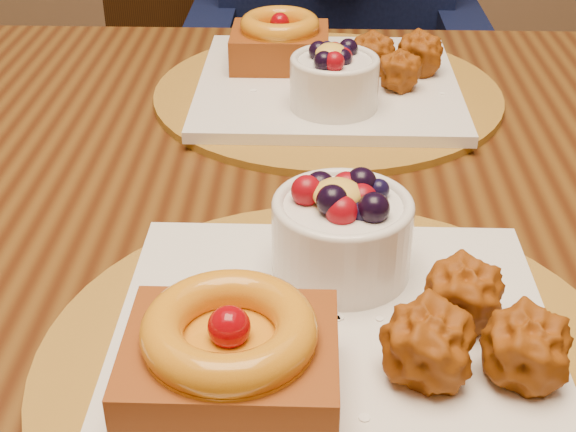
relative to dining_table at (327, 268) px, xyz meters
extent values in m
cube|color=#391A0A|center=(0.00, 0.00, 0.06)|extent=(1.60, 0.90, 0.04)
cylinder|color=brown|center=(0.00, -0.22, 0.08)|extent=(0.38, 0.38, 0.01)
cube|color=white|center=(0.00, -0.22, 0.09)|extent=(0.28, 0.28, 0.01)
cube|color=#541E07|center=(-0.06, -0.27, 0.12)|extent=(0.12, 0.10, 0.04)
torus|color=#B9600B|center=(-0.06, -0.27, 0.15)|extent=(0.10, 0.10, 0.02)
sphere|color=#7D0208|center=(-0.06, -0.27, 0.15)|extent=(0.02, 0.02, 0.02)
sphere|color=#9A490B|center=(0.08, -0.19, 0.12)|extent=(0.05, 0.05, 0.05)
sphere|color=#9A490B|center=(0.05, -0.24, 0.12)|extent=(0.05, 0.05, 0.05)
sphere|color=#9A490B|center=(0.11, -0.24, 0.12)|extent=(0.05, 0.05, 0.05)
cylinder|color=white|center=(0.01, -0.14, 0.12)|extent=(0.10, 0.10, 0.05)
torus|color=white|center=(0.01, -0.14, 0.15)|extent=(0.10, 0.10, 0.01)
ellipsoid|color=gold|center=(0.00, -0.14, 0.16)|extent=(0.03, 0.03, 0.02)
cylinder|color=brown|center=(0.00, 0.22, 0.08)|extent=(0.38, 0.38, 0.01)
cube|color=white|center=(0.00, 0.22, 0.09)|extent=(0.28, 0.28, 0.01)
cube|color=#541E07|center=(-0.05, 0.26, 0.12)|extent=(0.11, 0.09, 0.04)
torus|color=#B9600B|center=(-0.05, 0.26, 0.14)|extent=(0.09, 0.09, 0.02)
sphere|color=#7D0208|center=(-0.05, 0.26, 0.15)|extent=(0.02, 0.02, 0.02)
sphere|color=#9A490B|center=(0.07, 0.20, 0.12)|extent=(0.04, 0.04, 0.04)
sphere|color=#9A490B|center=(0.05, 0.24, 0.12)|extent=(0.04, 0.04, 0.04)
sphere|color=#9A490B|center=(0.10, 0.24, 0.12)|extent=(0.04, 0.04, 0.04)
cylinder|color=white|center=(0.00, 0.15, 0.12)|extent=(0.09, 0.09, 0.05)
torus|color=white|center=(0.00, 0.15, 0.15)|extent=(0.09, 0.09, 0.01)
ellipsoid|color=gold|center=(0.00, 0.15, 0.15)|extent=(0.03, 0.03, 0.02)
cube|color=black|center=(-0.19, 0.77, -0.20)|extent=(0.50, 0.50, 0.04)
cylinder|color=black|center=(-0.38, 0.56, -0.45)|extent=(0.04, 0.04, 0.46)
cylinder|color=black|center=(0.03, 0.58, -0.45)|extent=(0.04, 0.04, 0.46)
cylinder|color=black|center=(-0.40, 0.96, -0.45)|extent=(0.04, 0.04, 0.46)
cylinder|color=black|center=(0.00, 0.99, -0.45)|extent=(0.04, 0.04, 0.46)
cube|color=black|center=(0.02, 0.74, 0.03)|extent=(0.37, 0.19, 0.53)
cube|color=black|center=(-0.18, 0.62, 0.01)|extent=(0.07, 0.26, 0.07)
cube|color=black|center=(0.21, 0.62, 0.01)|extent=(0.07, 0.26, 0.07)
camera|label=1|loc=(-0.02, -0.60, 0.43)|focal=50.00mm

